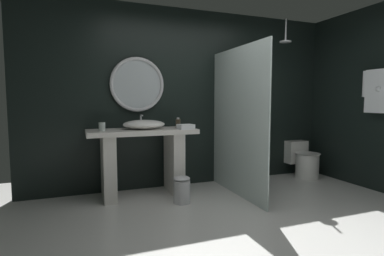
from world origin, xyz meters
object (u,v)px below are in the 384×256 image
at_px(round_wall_mirror, 137,84).
at_px(toilet, 304,161).
at_px(soap_dispenser, 178,123).
at_px(vessel_sink, 144,124).
at_px(tumbler_cup, 102,127).
at_px(rain_shower_head, 286,39).
at_px(hanging_bathrobe, 382,89).
at_px(waste_bin, 182,189).
at_px(folded_hand_towel, 186,127).

height_order(round_wall_mirror, toilet, round_wall_mirror).
xyz_separation_m(soap_dispenser, toilet, (2.21, 0.05, -0.69)).
bearing_deg(vessel_sink, tumbler_cup, -171.91).
bearing_deg(tumbler_cup, rain_shower_head, -0.14).
xyz_separation_m(tumbler_cup, toilet, (3.21, 0.08, -0.68)).
bearing_deg(rain_shower_head, soap_dispenser, 178.83).
height_order(tumbler_cup, hanging_bathrobe, hanging_bathrobe).
xyz_separation_m(vessel_sink, waste_bin, (0.36, -0.50, -0.78)).
distance_m(tumbler_cup, toilet, 3.28).
bearing_deg(folded_hand_towel, soap_dispenser, 106.66).
bearing_deg(soap_dispenser, vessel_sink, 173.95).
xyz_separation_m(round_wall_mirror, rain_shower_head, (2.21, -0.33, 0.71)).
relative_size(hanging_bathrobe, waste_bin, 1.93).
bearing_deg(tumbler_cup, vessel_sink, 8.09).
bearing_deg(soap_dispenser, toilet, 1.23).
bearing_deg(toilet, rain_shower_head, -170.53).
bearing_deg(waste_bin, vessel_sink, 125.58).
relative_size(waste_bin, folded_hand_towel, 1.69).
relative_size(vessel_sink, soap_dispenser, 3.79).
distance_m(rain_shower_head, folded_hand_towel, 2.10).
distance_m(tumbler_cup, waste_bin, 1.26).
distance_m(vessel_sink, round_wall_mirror, 0.59).
bearing_deg(folded_hand_towel, tumbler_cup, 172.50).
height_order(soap_dispenser, folded_hand_towel, soap_dispenser).
height_order(round_wall_mirror, rain_shower_head, rain_shower_head).
bearing_deg(vessel_sink, soap_dispenser, -6.05).
height_order(rain_shower_head, hanging_bathrobe, rain_shower_head).
relative_size(vessel_sink, tumbler_cup, 5.16).
bearing_deg(soap_dispenser, rain_shower_head, -1.17).
relative_size(rain_shower_head, folded_hand_towel, 1.75).
bearing_deg(round_wall_mirror, rain_shower_head, -8.54).
height_order(vessel_sink, hanging_bathrobe, hanging_bathrobe).
bearing_deg(rain_shower_head, round_wall_mirror, 171.46).
height_order(tumbler_cup, toilet, tumbler_cup).
bearing_deg(round_wall_mirror, tumbler_cup, -147.52).
relative_size(hanging_bathrobe, toilet, 1.12).
relative_size(vessel_sink, waste_bin, 1.64).
xyz_separation_m(round_wall_mirror, toilet, (2.70, -0.25, -1.22)).
bearing_deg(hanging_bathrobe, waste_bin, 167.53).
xyz_separation_m(round_wall_mirror, waste_bin, (0.39, -0.75, -1.32)).
distance_m(vessel_sink, soap_dispenser, 0.46).
bearing_deg(vessel_sink, waste_bin, -54.42).
bearing_deg(waste_bin, folded_hand_towel, 61.69).
bearing_deg(soap_dispenser, round_wall_mirror, 149.02).
distance_m(vessel_sink, toilet, 2.75).
height_order(rain_shower_head, waste_bin, rain_shower_head).
bearing_deg(toilet, vessel_sink, 179.97).
xyz_separation_m(soap_dispenser, rain_shower_head, (1.71, -0.04, 1.24)).
relative_size(vessel_sink, folded_hand_towel, 2.77).
bearing_deg(rain_shower_head, tumbler_cup, 179.86).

